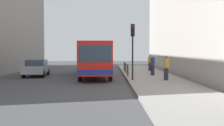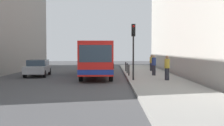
% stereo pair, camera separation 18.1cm
% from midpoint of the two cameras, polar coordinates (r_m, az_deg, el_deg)
% --- Properties ---
extents(ground_plane, '(80.00, 80.00, 0.00)m').
position_cam_midpoint_polar(ground_plane, '(22.40, -5.06, -3.36)').
color(ground_plane, '#424244').
extents(sidewalk, '(4.40, 40.00, 0.15)m').
position_cam_midpoint_polar(sidewalk, '(22.59, 8.75, -3.14)').
color(sidewalk, gray).
rests_on(sidewalk, ground).
extents(building_right, '(7.00, 32.00, 13.18)m').
position_cam_midpoint_polar(building_right, '(28.24, 20.09, 11.12)').
color(building_right, '#BCB7AD').
rests_on(building_right, ground).
extents(bus, '(2.97, 11.11, 3.00)m').
position_cam_midpoint_polar(bus, '(24.79, -3.16, 1.21)').
color(bus, red).
rests_on(bus, ground).
extents(car_beside_bus, '(2.14, 4.53, 1.48)m').
position_cam_midpoint_polar(car_beside_bus, '(25.97, -14.99, -0.90)').
color(car_beside_bus, '#A5A8AD').
rests_on(car_beside_bus, ground).
extents(car_behind_bus, '(2.02, 4.48, 1.48)m').
position_cam_midpoint_polar(car_behind_bus, '(34.13, -1.31, -0.01)').
color(car_behind_bus, '#A5A8AD').
rests_on(car_behind_bus, ground).
extents(traffic_light, '(0.28, 0.33, 4.10)m').
position_cam_midpoint_polar(traffic_light, '(20.38, 4.48, 4.52)').
color(traffic_light, black).
rests_on(traffic_light, sidewalk).
extents(bollard_near, '(0.11, 0.11, 0.95)m').
position_cam_midpoint_polar(bollard_near, '(24.05, 3.51, -1.46)').
color(bollard_near, black).
rests_on(bollard_near, sidewalk).
extents(bollard_mid, '(0.11, 0.11, 0.95)m').
position_cam_midpoint_polar(bollard_mid, '(26.76, 3.14, -1.06)').
color(bollard_mid, black).
rests_on(bollard_mid, sidewalk).
extents(bollard_far, '(0.11, 0.11, 0.95)m').
position_cam_midpoint_polar(bollard_far, '(29.47, 2.83, -0.73)').
color(bollard_far, black).
rests_on(bollard_far, sidewalk).
extents(pedestrian_near_signal, '(0.38, 0.38, 1.79)m').
position_cam_midpoint_polar(pedestrian_near_signal, '(20.65, 11.30, -0.97)').
color(pedestrian_near_signal, '#26262D').
rests_on(pedestrian_near_signal, sidewalk).
extents(pedestrian_mid_sidewalk, '(0.38, 0.38, 1.80)m').
position_cam_midpoint_polar(pedestrian_mid_sidewalk, '(24.44, 8.61, -0.42)').
color(pedestrian_mid_sidewalk, '#26262D').
rests_on(pedestrian_mid_sidewalk, sidewalk).
extents(pedestrian_far_sidewalk, '(0.38, 0.38, 1.72)m').
position_cam_midpoint_polar(pedestrian_far_sidewalk, '(30.05, 8.09, 0.05)').
color(pedestrian_far_sidewalk, '#26262D').
rests_on(pedestrian_far_sidewalk, sidewalk).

